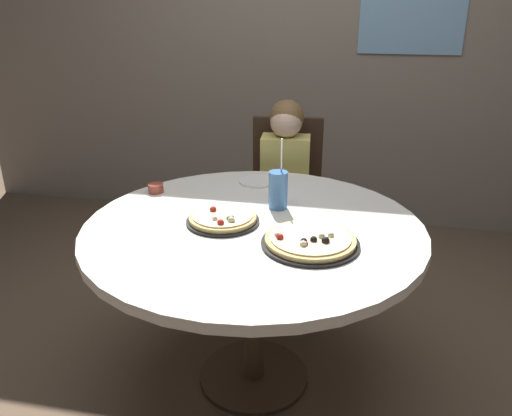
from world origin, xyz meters
The scene contains 10 objects.
ground_plane centered at (0.00, 0.00, 0.00)m, with size 8.00×8.00×0.00m, color brown.
wall_with_window centered at (0.00, 1.92, 1.45)m, with size 5.20×0.14×2.90m.
dining_table centered at (0.00, 0.00, 0.66)m, with size 1.34×1.34×0.75m.
chair_wooden centered at (-0.01, 0.96, 0.53)m, with size 0.43×0.43×0.95m.
diner_child centered at (0.01, 0.77, 0.48)m, with size 0.28×0.42×1.08m.
pizza_veggie centered at (-0.12, -0.01, 0.77)m, with size 0.29×0.29×0.05m.
pizza_cheese centered at (0.24, -0.14, 0.77)m, with size 0.36×0.36×0.05m.
soda_cup centered at (0.07, 0.19, 0.83)m, with size 0.08×0.08×0.31m.
sauce_bowl centered at (-0.51, 0.26, 0.77)m, with size 0.07×0.07×0.04m, color brown.
plate_small centered at (-0.08, 0.49, 0.76)m, with size 0.18×0.18×0.01m, color white.
Camera 1 is at (0.37, -1.79, 1.58)m, focal length 35.85 mm.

